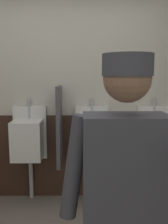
% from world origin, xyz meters
% --- Properties ---
extents(wall_back, '(4.49, 0.12, 2.75)m').
position_xyz_m(wall_back, '(0.00, 1.60, 1.37)').
color(wall_back, beige).
rests_on(wall_back, ground_plane).
extents(wainscot_band_back, '(3.89, 0.03, 1.03)m').
position_xyz_m(wainscot_band_back, '(0.00, 1.53, 0.52)').
color(wainscot_band_back, '#382319').
rests_on(wainscot_band_back, ground_plane).
extents(urinal_left, '(0.40, 0.34, 1.24)m').
position_xyz_m(urinal_left, '(-0.44, 1.38, 0.78)').
color(urinal_left, white).
rests_on(urinal_left, ground_plane).
extents(urinal_middle, '(0.40, 0.34, 1.24)m').
position_xyz_m(urinal_middle, '(0.31, 1.38, 0.78)').
color(urinal_middle, white).
rests_on(urinal_middle, ground_plane).
extents(urinal_right, '(0.40, 0.34, 1.24)m').
position_xyz_m(urinal_right, '(1.06, 1.38, 0.78)').
color(urinal_right, white).
rests_on(urinal_right, ground_plane).
extents(privacy_divider_panel, '(0.04, 0.40, 0.90)m').
position_xyz_m(privacy_divider_panel, '(-0.06, 1.31, 0.95)').
color(privacy_divider_panel, '#4C4C51').
extents(person, '(0.65, 0.60, 1.63)m').
position_xyz_m(person, '(0.41, -0.22, 0.97)').
color(person, '#2D3342').
rests_on(person, ground_plane).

